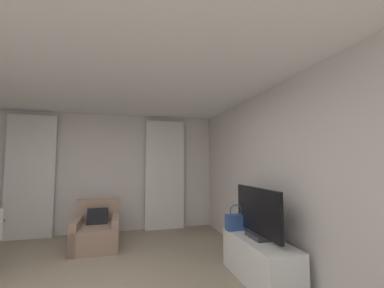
{
  "coord_description": "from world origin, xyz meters",
  "views": [
    {
      "loc": [
        0.49,
        -2.72,
        1.52
      ],
      "look_at": [
        1.54,
        1.13,
        1.83
      ],
      "focal_mm": 22.59,
      "sensor_mm": 36.0,
      "label": 1
    }
  ],
  "objects_px": {
    "armchair": "(97,232)",
    "tv_flatscreen": "(258,214)",
    "tv_console": "(259,260)",
    "handbag_primary": "(236,221)"
  },
  "relations": [
    {
      "from": "armchair",
      "to": "tv_flatscreen",
      "type": "xyz_separation_m",
      "value": [
        2.17,
        -1.87,
        0.58
      ]
    },
    {
      "from": "tv_console",
      "to": "armchair",
      "type": "bearing_deg",
      "value": 138.88
    },
    {
      "from": "tv_console",
      "to": "tv_flatscreen",
      "type": "xyz_separation_m",
      "value": [
        0.0,
        0.02,
        0.58
      ]
    },
    {
      "from": "tv_flatscreen",
      "to": "tv_console",
      "type": "bearing_deg",
      "value": -90.0
    },
    {
      "from": "tv_flatscreen",
      "to": "handbag_primary",
      "type": "distance_m",
      "value": 0.48
    },
    {
      "from": "tv_console",
      "to": "tv_flatscreen",
      "type": "distance_m",
      "value": 0.58
    },
    {
      "from": "tv_console",
      "to": "handbag_primary",
      "type": "distance_m",
      "value": 0.61
    },
    {
      "from": "tv_console",
      "to": "handbag_primary",
      "type": "relative_size",
      "value": 3.35
    },
    {
      "from": "armchair",
      "to": "handbag_primary",
      "type": "xyz_separation_m",
      "value": [
        2.06,
        -1.44,
        0.39
      ]
    },
    {
      "from": "armchair",
      "to": "tv_flatscreen",
      "type": "bearing_deg",
      "value": -40.81
    }
  ]
}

